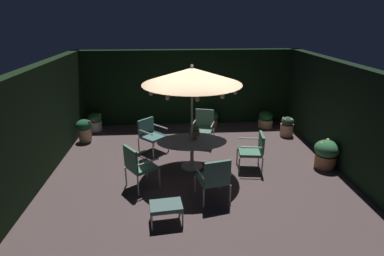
{
  "coord_description": "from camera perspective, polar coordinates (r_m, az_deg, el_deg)",
  "views": [
    {
      "loc": [
        -0.57,
        -6.99,
        3.63
      ],
      "look_at": [
        -0.09,
        -0.1,
        1.06
      ],
      "focal_mm": 28.58,
      "sensor_mm": 36.0,
      "label": 1
    }
  ],
  "objects": [
    {
      "name": "potted_plant_front_corner",
      "position": [
        10.75,
        13.58,
        1.61
      ],
      "size": [
        0.49,
        0.49,
        0.56
      ],
      "color": "tan",
      "rests_on": "ground_plane"
    },
    {
      "name": "patio_chair_northeast",
      "position": [
        6.29,
        4.19,
        -9.08
      ],
      "size": [
        0.72,
        0.72,
        0.97
      ],
      "color": "#B9AFAB",
      "rests_on": "ground_plane"
    },
    {
      "name": "ground_plane",
      "position": [
        7.91,
        0.62,
        -7.01
      ],
      "size": [
        7.63,
        7.0,
        0.02
      ],
      "primitive_type": "cube",
      "color": "#4C3B3B"
    },
    {
      "name": "potted_plant_back_left",
      "position": [
        8.35,
        23.78,
        -4.29
      ],
      "size": [
        0.61,
        0.61,
        0.71
      ],
      "color": "#A66F45",
      "rests_on": "ground_plane"
    },
    {
      "name": "patio_chair_southeast",
      "position": [
        8.98,
        2.17,
        0.47
      ],
      "size": [
        0.73,
        0.73,
        1.02
      ],
      "color": "#B5AFA7",
      "rests_on": "ground_plane"
    },
    {
      "name": "potted_plant_back_center",
      "position": [
        10.62,
        -17.66,
        1.15
      ],
      "size": [
        0.45,
        0.45,
        0.59
      ],
      "color": "beige",
      "rests_on": "ground_plane"
    },
    {
      "name": "patio_chair_south",
      "position": [
        8.6,
        -7.73,
        -0.96
      ],
      "size": [
        0.86,
        0.86,
        0.91
      ],
      "color": "#BCB5AB",
      "rests_on": "ground_plane"
    },
    {
      "name": "ottoman_footrest",
      "position": [
        5.78,
        -4.86,
        -14.42
      ],
      "size": [
        0.63,
        0.47,
        0.39
      ],
      "color": "#B8B6A5",
      "rests_on": "ground_plane"
    },
    {
      "name": "centerpiece_planter",
      "position": [
        7.52,
        0.42,
        -0.56
      ],
      "size": [
        0.27,
        0.27,
        0.39
      ],
      "color": "#A46044",
      "rests_on": "patio_dining_table"
    },
    {
      "name": "patio_umbrella",
      "position": [
        7.05,
        -0.01,
        9.66
      ],
      "size": [
        2.31,
        2.31,
        2.58
      ],
      "color": "#BCB7AC",
      "rests_on": "ground_plane"
    },
    {
      "name": "hedge_backdrop_left",
      "position": [
        8.0,
        -26.5,
        1.07
      ],
      "size": [
        0.3,
        7.0,
        2.55
      ],
      "primitive_type": "cube",
      "color": "black",
      "rests_on": "ground_plane"
    },
    {
      "name": "hedge_backdrop_rear",
      "position": [
        10.63,
        -0.8,
        7.59
      ],
      "size": [
        7.63,
        0.3,
        2.55
      ],
      "primitive_type": "cube",
      "color": "black",
      "rests_on": "ground_plane"
    },
    {
      "name": "patio_chair_east",
      "position": [
        7.67,
        11.51,
        -3.8
      ],
      "size": [
        0.65,
        0.66,
        0.92
      ],
      "color": "#B4AFA6",
      "rests_on": "ground_plane"
    },
    {
      "name": "patio_dining_table",
      "position": [
        7.57,
        -0.01,
        -3.28
      ],
      "size": [
        1.73,
        1.14,
        0.72
      ],
      "color": "#B6B7A4",
      "rests_on": "ground_plane"
    },
    {
      "name": "potted_plant_left_near",
      "position": [
        10.41,
        3.5,
        1.76
      ],
      "size": [
        0.51,
        0.51,
        0.59
      ],
      "color": "#8C704C",
      "rests_on": "ground_plane"
    },
    {
      "name": "patio_chair_north",
      "position": [
        6.79,
        -10.11,
        -6.64
      ],
      "size": [
        0.79,
        0.79,
        1.01
      ],
      "color": "#BAAFA9",
      "rests_on": "ground_plane"
    },
    {
      "name": "potted_plant_right_far",
      "position": [
        10.13,
        17.32,
        0.3
      ],
      "size": [
        0.41,
        0.41,
        0.62
      ],
      "color": "tan",
      "rests_on": "ground_plane"
    },
    {
      "name": "hedge_backdrop_right",
      "position": [
        8.51,
        26.09,
        2.19
      ],
      "size": [
        0.3,
        7.0,
        2.55
      ],
      "primitive_type": "cube",
      "color": "black",
      "rests_on": "ground_plane"
    },
    {
      "name": "potted_plant_left_far",
      "position": [
        9.78,
        -19.42,
        -0.23
      ],
      "size": [
        0.45,
        0.45,
        0.68
      ],
      "color": "tan",
      "rests_on": "ground_plane"
    }
  ]
}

